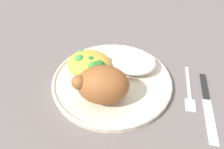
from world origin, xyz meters
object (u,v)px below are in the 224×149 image
object	(u,v)px
mac_cheese_with_broccoli	(89,63)
fork	(189,90)
rice_pile	(134,62)
knife	(207,98)
roasted_chicken	(102,85)
plate	(112,80)

from	to	relation	value
mac_cheese_with_broccoli	fork	xyz separation A→B (m)	(-0.23, 0.04, -0.03)
rice_pile	knife	size ratio (longest dim) A/B	0.55
rice_pile	knife	distance (m)	0.18
roasted_chicken	fork	size ratio (longest dim) A/B	0.78
plate	roasted_chicken	distance (m)	0.08
fork	knife	bearing A→B (deg)	142.94
rice_pile	mac_cheese_with_broccoli	size ratio (longest dim) A/B	1.04
rice_pile	mac_cheese_with_broccoli	world-z (taller)	mac_cheese_with_broccoli
mac_cheese_with_broccoli	plate	bearing A→B (deg)	156.70
mac_cheese_with_broccoli	knife	world-z (taller)	mac_cheese_with_broccoli
rice_pile	knife	world-z (taller)	rice_pile
roasted_chicken	mac_cheese_with_broccoli	xyz separation A→B (m)	(0.04, -0.09, -0.02)
fork	knife	xyz separation A→B (m)	(-0.03, 0.02, 0.00)
plate	rice_pile	distance (m)	0.07
roasted_chicken	fork	bearing A→B (deg)	-165.79
plate	mac_cheese_with_broccoli	size ratio (longest dim) A/B	2.75
rice_pile	mac_cheese_with_broccoli	distance (m)	0.11
rice_pile	mac_cheese_with_broccoli	xyz separation A→B (m)	(0.11, 0.01, 0.00)
fork	knife	distance (m)	0.04
rice_pile	fork	xyz separation A→B (m)	(-0.13, 0.05, -0.03)
rice_pile	roasted_chicken	bearing A→B (deg)	57.08
rice_pile	fork	bearing A→B (deg)	157.18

